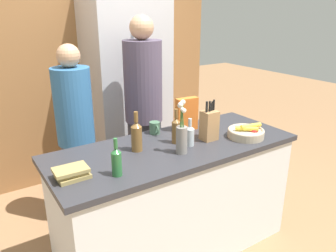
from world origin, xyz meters
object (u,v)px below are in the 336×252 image
(fruit_bowl, at_px, (247,132))
(knife_block, at_px, (209,125))
(book_stack, at_px, (72,173))
(bottle_oil, at_px, (137,136))
(cereal_box, at_px, (187,114))
(bottle_water, at_px, (117,161))
(refrigerator, at_px, (127,89))
(bottle_wine, at_px, (176,130))
(bottle_vinegar, at_px, (190,135))
(coffee_mug, at_px, (155,128))
(flower_vase, at_px, (182,135))
(person_in_blue, at_px, (144,104))
(person_at_sink, at_px, (76,128))

(fruit_bowl, relative_size, knife_block, 0.91)
(knife_block, relative_size, book_stack, 1.53)
(fruit_bowl, distance_m, bottle_oil, 0.86)
(cereal_box, xyz_separation_m, bottle_water, (-0.81, -0.40, -0.04))
(refrigerator, distance_m, bottle_water, 1.74)
(fruit_bowl, distance_m, cereal_box, 0.49)
(bottle_wine, distance_m, bottle_water, 0.62)
(book_stack, height_order, bottle_vinegar, bottle_vinegar)
(cereal_box, xyz_separation_m, coffee_mug, (-0.26, 0.07, -0.09))
(book_stack, bearing_deg, flower_vase, -4.90)
(cereal_box, xyz_separation_m, book_stack, (-1.04, -0.29, -0.10))
(knife_block, relative_size, bottle_oil, 1.08)
(bottle_wine, height_order, person_in_blue, person_in_blue)
(coffee_mug, bearing_deg, bottle_water, -139.20)
(book_stack, distance_m, bottle_vinegar, 0.87)
(coffee_mug, bearing_deg, refrigerator, 74.86)
(coffee_mug, height_order, book_stack, coffee_mug)
(refrigerator, distance_m, bottle_oil, 1.39)
(bottle_water, bearing_deg, coffee_mug, 40.80)
(coffee_mug, xyz_separation_m, bottle_vinegar, (0.09, -0.34, 0.03))
(refrigerator, relative_size, coffee_mug, 16.62)
(refrigerator, distance_m, bottle_vinegar, 1.41)
(bottle_vinegar, bearing_deg, book_stack, -179.10)
(coffee_mug, relative_size, bottle_water, 0.51)
(bottle_water, bearing_deg, person_at_sink, 86.35)
(book_stack, height_order, bottle_wine, bottle_wine)
(bottle_vinegar, height_order, bottle_wine, bottle_wine)
(fruit_bowl, relative_size, bottle_oil, 0.98)
(bottle_oil, xyz_separation_m, bottle_water, (-0.27, -0.26, -0.02))
(bottle_vinegar, bearing_deg, bottle_wine, 120.88)
(bottle_wine, xyz_separation_m, bottle_water, (-0.58, -0.22, -0.01))
(cereal_box, distance_m, coffee_mug, 0.28)
(coffee_mug, xyz_separation_m, book_stack, (-0.78, -0.35, -0.02))
(cereal_box, xyz_separation_m, bottle_wine, (-0.23, -0.18, -0.03))
(knife_block, relative_size, bottle_vinegar, 1.50)
(book_stack, bearing_deg, person_in_blue, 40.50)
(fruit_bowl, relative_size, flower_vase, 0.74)
(knife_block, distance_m, book_stack, 1.06)
(knife_block, distance_m, bottle_oil, 0.56)
(bottle_vinegar, height_order, person_in_blue, person_in_blue)
(cereal_box, bearing_deg, fruit_bowl, -53.17)
(person_at_sink, bearing_deg, bottle_wine, -53.80)
(bottle_wine, distance_m, person_in_blue, 0.69)
(coffee_mug, distance_m, bottle_oil, 0.36)
(cereal_box, bearing_deg, bottle_oil, -164.52)
(book_stack, height_order, person_in_blue, person_in_blue)
(flower_vase, bearing_deg, bottle_water, -174.08)
(cereal_box, relative_size, bottle_wine, 1.03)
(refrigerator, height_order, cereal_box, refrigerator)
(bottle_wine, bearing_deg, person_at_sink, 125.26)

